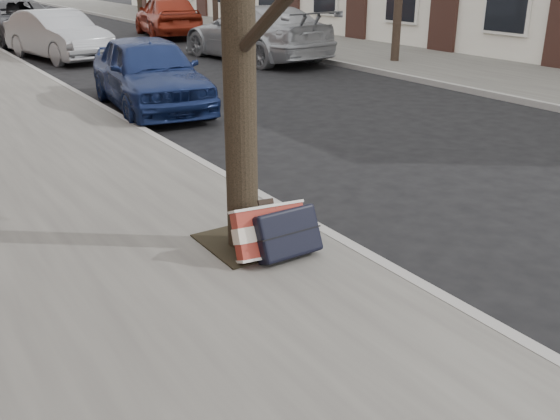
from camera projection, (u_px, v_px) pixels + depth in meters
ground at (494, 250)px, 5.98m from camera, size 120.00×120.00×0.00m
far_sidewalk at (293, 41)px, 21.60m from camera, size 4.00×70.00×0.12m
dirt_patch at (251, 241)px, 5.86m from camera, size 0.85×0.85×0.02m
suitcase_red at (270, 231)px, 5.47m from camera, size 0.68×0.44×0.49m
suitcase_navy at (287, 233)px, 5.47m from camera, size 0.60×0.36×0.47m
car_near_front at (150, 73)px, 11.52m from camera, size 2.06×4.12×1.35m
car_near_mid at (58, 35)px, 17.49m from camera, size 2.20×4.30×1.35m
car_near_back at (19, 22)px, 20.99m from camera, size 3.07×5.46×1.44m
car_far_front at (256, 33)px, 17.41m from camera, size 2.59×5.34×1.50m
car_far_back at (167, 15)px, 23.06m from camera, size 2.59×4.74×1.53m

